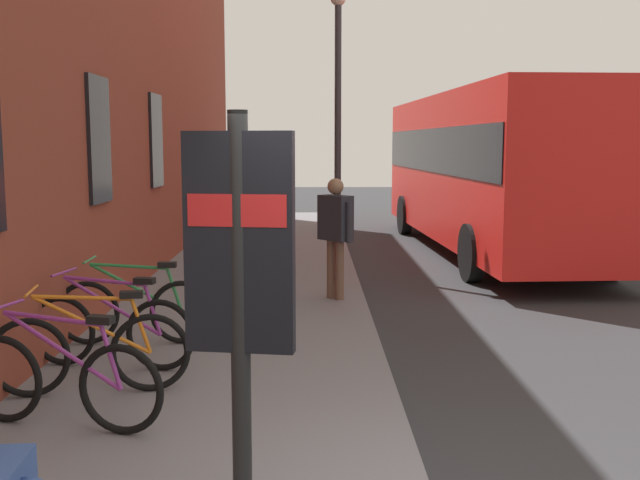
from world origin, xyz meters
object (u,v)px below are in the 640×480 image
(bicycle_beside_lamp, at_px, (135,310))
(bicycle_by_door, at_px, (61,380))
(city_bus, at_px, (488,164))
(bicycle_nearest_sign, at_px, (91,352))
(transit_info_sign, at_px, (240,273))
(pedestrian_crossing_street, at_px, (335,226))
(street_lamp, at_px, (338,104))
(bicycle_far_end, at_px, (111,330))

(bicycle_beside_lamp, bearing_deg, bicycle_by_door, -179.98)
(bicycle_beside_lamp, height_order, city_bus, city_bus)
(bicycle_nearest_sign, distance_m, transit_info_sign, 3.47)
(pedestrian_crossing_street, relative_size, street_lamp, 0.35)
(bicycle_beside_lamp, height_order, street_lamp, street_lamp)
(bicycle_far_end, xyz_separation_m, city_bus, (8.67, -5.78, 1.41))
(pedestrian_crossing_street, bearing_deg, city_bus, -32.73)
(bicycle_far_end, xyz_separation_m, bicycle_beside_lamp, (0.89, -0.03, 0.00))
(city_bus, distance_m, pedestrian_crossing_street, 6.40)
(bicycle_far_end, bearing_deg, bicycle_beside_lamp, -1.91)
(bicycle_by_door, xyz_separation_m, bicycle_nearest_sign, (0.80, 0.00, 0.00))
(bicycle_nearest_sign, relative_size, pedestrian_crossing_street, 1.01)
(bicycle_far_end, bearing_deg, pedestrian_crossing_street, -35.21)
(bicycle_nearest_sign, xyz_separation_m, city_bus, (9.46, -5.75, 1.41))
(bicycle_beside_lamp, relative_size, pedestrian_crossing_street, 1.02)
(bicycle_by_door, height_order, bicycle_beside_lamp, same)
(bicycle_by_door, distance_m, city_bus, 11.85)
(bicycle_nearest_sign, relative_size, city_bus, 0.17)
(bicycle_far_end, bearing_deg, city_bus, -33.70)
(bicycle_nearest_sign, height_order, bicycle_far_end, same)
(bicycle_far_end, relative_size, bicycle_beside_lamp, 0.99)
(transit_info_sign, bearing_deg, street_lamp, -4.84)
(bicycle_beside_lamp, xyz_separation_m, transit_info_sign, (-4.51, -1.61, 1.21))
(bicycle_nearest_sign, xyz_separation_m, bicycle_far_end, (0.79, 0.03, 0.00))
(bicycle_nearest_sign, relative_size, bicycle_far_end, 1.00)
(bicycle_nearest_sign, height_order, street_lamp, street_lamp)
(city_bus, bearing_deg, bicycle_by_door, 150.73)
(bicycle_by_door, distance_m, transit_info_sign, 2.85)
(bicycle_nearest_sign, bearing_deg, bicycle_beside_lamp, -0.01)
(transit_info_sign, bearing_deg, city_bus, -18.63)
(bicycle_by_door, distance_m, pedestrian_crossing_street, 5.47)
(bicycle_by_door, relative_size, city_bus, 0.16)
(bicycle_by_door, distance_m, street_lamp, 8.69)
(bicycle_far_end, xyz_separation_m, street_lamp, (6.34, -2.48, 2.55))
(bicycle_far_end, height_order, city_bus, city_bus)
(bicycle_far_end, height_order, transit_info_sign, transit_info_sign)
(bicycle_by_door, bearing_deg, city_bus, -29.27)
(bicycle_beside_lamp, relative_size, street_lamp, 0.36)
(bicycle_beside_lamp, distance_m, street_lamp, 6.50)
(transit_info_sign, height_order, pedestrian_crossing_street, transit_info_sign)
(bicycle_far_end, relative_size, transit_info_sign, 0.73)
(transit_info_sign, relative_size, city_bus, 0.23)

